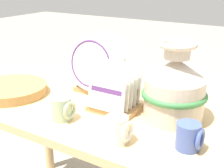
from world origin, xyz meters
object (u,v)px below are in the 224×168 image
Objects in this scene: wicker_charger_stack at (11,90)px; mug_cream_glaze at (118,129)px; dish_rack_round_plates at (97,68)px; mug_sage_glaze at (63,109)px; ceramic_vase at (175,87)px; dish_rack_square_plates at (115,95)px; mug_cobalt_glaze at (189,137)px.

mug_cream_glaze reaches higher than wicker_charger_stack.
dish_rack_round_plates is 0.35m from mug_sage_glaze.
ceramic_vase is at bearing 70.85° from mug_cream_glaze.
dish_rack_square_plates is 0.54m from wicker_charger_stack.
mug_cobalt_glaze is at bearing 19.76° from mug_cream_glaze.
mug_cobalt_glaze is at bearing -2.18° from wicker_charger_stack.
mug_cream_glaze is at bearing -9.76° from wicker_charger_stack.
wicker_charger_stack is at bearing -168.31° from ceramic_vase.
dish_rack_square_plates is 2.21× the size of mug_cream_glaze.
dish_rack_square_plates is 2.21× the size of mug_cobalt_glaze.
wicker_charger_stack is 3.71× the size of mug_cobalt_glaze.
wicker_charger_stack is at bearing 177.82° from mug_cobalt_glaze.
dish_rack_square_plates is at bearing 55.56° from mug_sage_glaze.
mug_sage_glaze is at bearing -174.51° from mug_cobalt_glaze.
ceramic_vase is 3.40× the size of mug_cobalt_glaze.
dish_rack_square_plates is 0.23m from mug_sage_glaze.
dish_rack_square_plates is at bearing 159.08° from mug_cobalt_glaze.
wicker_charger_stack is (-0.33, -0.25, -0.10)m from dish_rack_round_plates.
dish_rack_square_plates is at bearing 123.09° from mug_cream_glaze.
ceramic_vase is 0.44m from dish_rack_round_plates.
ceramic_vase is 0.25m from mug_cobalt_glaze.
mug_cream_glaze is 0.24m from mug_cobalt_glaze.
mug_cobalt_glaze is (0.56, -0.29, -0.07)m from dish_rack_round_plates.
mug_sage_glaze is (-0.27, 0.03, 0.00)m from mug_cream_glaze.
mug_cobalt_glaze is at bearing 5.49° from mug_sage_glaze.
dish_rack_round_plates is 0.63m from mug_cobalt_glaze.
mug_cobalt_glaze is at bearing -55.81° from ceramic_vase.
mug_cobalt_glaze is (0.37, -0.14, -0.02)m from dish_rack_square_plates.
mug_cream_glaze is 1.00× the size of mug_sage_glaze.
mug_sage_glaze is at bearing 173.19° from mug_cream_glaze.
mug_cream_glaze is (-0.09, -0.27, -0.09)m from ceramic_vase.
ceramic_vase is 0.30m from mug_cream_glaze.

